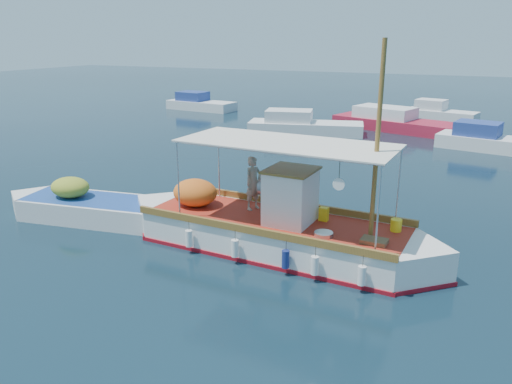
% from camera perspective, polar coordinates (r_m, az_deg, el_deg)
% --- Properties ---
extents(ground, '(160.00, 160.00, 0.00)m').
position_cam_1_polar(ground, '(16.61, 1.82, -5.40)').
color(ground, black).
rests_on(ground, ground).
extents(fishing_caique, '(10.83, 3.42, 6.61)m').
position_cam_1_polar(fishing_caique, '(15.72, 1.86, -4.47)').
color(fishing_caique, white).
rests_on(fishing_caique, ground).
extents(dinghy, '(7.05, 2.75, 1.74)m').
position_cam_1_polar(dinghy, '(19.24, -18.25, -1.91)').
color(dinghy, white).
rests_on(dinghy, ground).
extents(bg_boat_nw, '(8.10, 4.17, 1.80)m').
position_cam_1_polar(bg_boat_nw, '(34.83, 5.28, 7.48)').
color(bg_boat_nw, silver).
rests_on(bg_boat_nw, ground).
extents(bg_boat_n, '(10.57, 5.62, 1.80)m').
position_cam_1_polar(bg_boat_n, '(37.19, 16.10, 7.50)').
color(bg_boat_n, '#A61B31').
rests_on(bg_boat_n, ground).
extents(bg_boat_ne, '(6.43, 3.36, 1.80)m').
position_cam_1_polar(bg_boat_ne, '(32.56, 25.11, 5.22)').
color(bg_boat_ne, silver).
rests_on(bg_boat_ne, ground).
extents(bg_boat_far_w, '(6.59, 2.94, 1.80)m').
position_cam_1_polar(bg_boat_far_w, '(46.58, -6.48, 9.93)').
color(bg_boat_far_w, silver).
rests_on(bg_boat_far_w, ground).
extents(bg_boat_far_n, '(5.81, 3.18, 1.80)m').
position_cam_1_polar(bg_boat_far_n, '(42.93, 20.13, 8.37)').
color(bg_boat_far_n, silver).
rests_on(bg_boat_far_n, ground).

